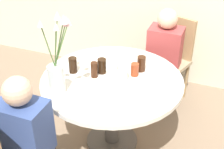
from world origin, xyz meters
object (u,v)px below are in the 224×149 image
drink_glass_3 (94,70)px  drink_glass_4 (135,70)px  person_boy (28,146)px  drink_glass_1 (73,65)px  flower_vase (57,68)px  person_woman (163,62)px  drink_glass_2 (141,64)px  drink_glass_0 (102,66)px  chair_right_flank (171,55)px  side_plate (111,112)px  birthday_cake (117,74)px

drink_glass_3 → drink_glass_4: size_ratio=1.20×
person_boy → drink_glass_1: bearing=90.4°
flower_vase → person_woman: size_ratio=0.63×
drink_glass_2 → person_boy: (-0.54, -0.99, -0.27)m
drink_glass_0 → drink_glass_3: drink_glass_3 is taller
chair_right_flank → drink_glass_4: size_ratio=8.25×
drink_glass_4 → person_boy: (-0.51, -0.89, -0.26)m
flower_vase → chair_right_flank: bearing=64.1°
side_plate → person_boy: bearing=-146.6°
birthday_cake → flower_vase: (-0.35, -0.35, 0.18)m
drink_glass_0 → drink_glass_4: drink_glass_0 is taller
drink_glass_2 → person_boy: size_ratio=0.12×
drink_glass_4 → person_boy: size_ratio=0.10×
flower_vase → drink_glass_4: size_ratio=6.06×
flower_vase → drink_glass_2: (0.50, 0.56, -0.16)m
drink_glass_0 → person_boy: bearing=-105.7°
chair_right_flank → flower_vase: (-0.63, -1.30, 0.41)m
birthday_cake → person_woman: size_ratio=0.17×
drink_glass_1 → drink_glass_2: size_ratio=1.01×
birthday_cake → person_woman: (0.23, 0.79, -0.25)m
drink_glass_1 → drink_glass_4: size_ratio=1.21×
side_plate → person_boy: 0.64m
flower_vase → side_plate: flower_vase is taller
flower_vase → drink_glass_1: bearing=98.2°
drink_glass_1 → drink_glass_4: 0.54m
flower_vase → drink_glass_3: bearing=63.6°
chair_right_flank → drink_glass_0: chair_right_flank is taller
chair_right_flank → person_woman: bearing=-90.0°
birthday_cake → flower_vase: flower_vase is taller
birthday_cake → person_woman: person_woman is taller
drink_glass_0 → drink_glass_4: size_ratio=1.17×
flower_vase → birthday_cake: bearing=45.1°
side_plate → drink_glass_1: size_ratio=1.17×
chair_right_flank → birthday_cake: size_ratio=5.14×
birthday_cake → drink_glass_3: bearing=-169.9°
side_plate → drink_glass_3: size_ratio=1.18×
drink_glass_4 → person_boy: person_boy is taller
person_boy → drink_glass_3: bearing=75.0°
drink_glass_2 → drink_glass_3: same height
drink_glass_4 → birthday_cake: bearing=-136.5°
drink_glass_1 → chair_right_flank: bearing=55.2°
flower_vase → person_woman: flower_vase is taller
drink_glass_0 → person_woman: (0.39, 0.74, -0.27)m
birthday_cake → drink_glass_0: birthday_cake is taller
drink_glass_1 → drink_glass_3: bearing=-1.1°
birthday_cake → drink_glass_3: size_ratio=1.33×
drink_glass_1 → person_woman: person_woman is taller
flower_vase → person_woman: 1.35m
drink_glass_0 → drink_glass_1: drink_glass_1 is taller
drink_glass_2 → drink_glass_4: bearing=-106.4°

